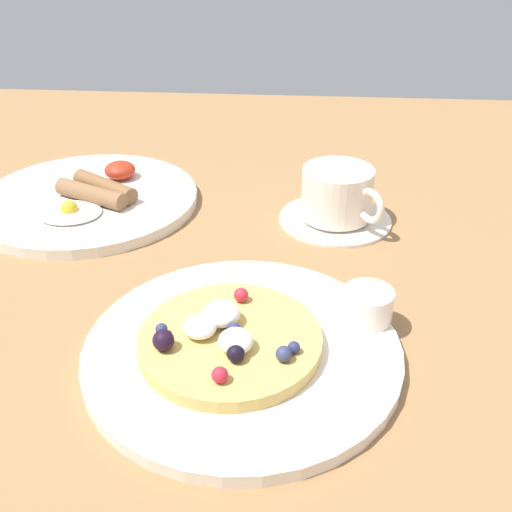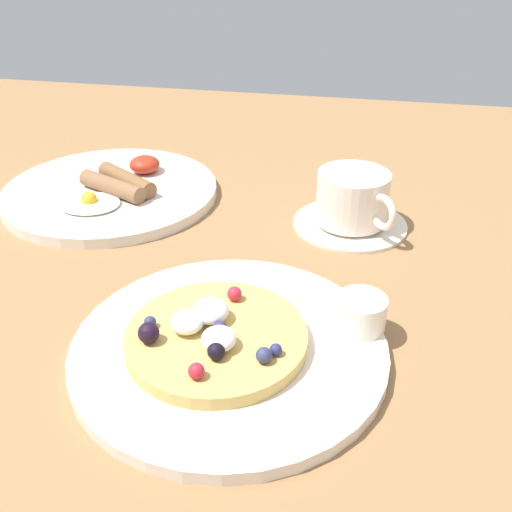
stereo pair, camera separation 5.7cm
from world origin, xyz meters
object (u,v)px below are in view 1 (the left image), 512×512
at_px(syrup_ramekin, 368,305).
at_px(breakfast_plate, 88,200).
at_px(coffee_cup, 338,192).
at_px(coffee_saucer, 335,218).
at_px(pancake_plate, 242,349).

bearing_deg(syrup_ramekin, breakfast_plate, 145.34).
relative_size(syrup_ramekin, coffee_cup, 0.45).
distance_m(coffee_saucer, coffee_cup, 0.03).
bearing_deg(coffee_saucer, syrup_ramekin, -84.57).
distance_m(pancake_plate, breakfast_plate, 0.36).
bearing_deg(coffee_cup, syrup_ramekin, -84.82).
height_order(breakfast_plate, coffee_cup, coffee_cup).
distance_m(breakfast_plate, coffee_saucer, 0.31).
bearing_deg(syrup_ramekin, coffee_cup, 95.18).
bearing_deg(breakfast_plate, coffee_cup, -3.87).
relative_size(syrup_ramekin, breakfast_plate, 0.16).
height_order(pancake_plate, coffee_cup, coffee_cup).
bearing_deg(coffee_cup, pancake_plate, -109.28).
distance_m(pancake_plate, syrup_ramekin, 0.12).
height_order(syrup_ramekin, coffee_cup, coffee_cup).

